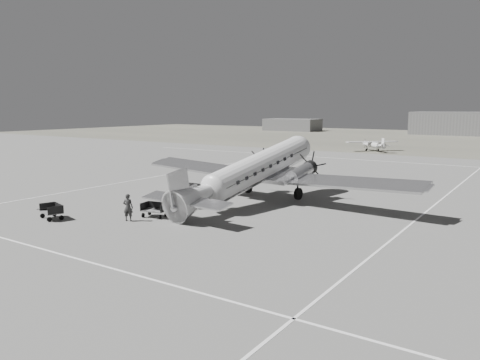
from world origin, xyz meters
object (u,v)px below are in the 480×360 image
Objects in this scene: ramp_agent at (173,203)px; dc3_airliner at (253,172)px; baggage_cart_far at (52,212)px; baggage_cart_near at (154,210)px; light_plane_left at (373,146)px; ground_crew at (128,207)px; passenger at (189,198)px; shed_secondary at (292,125)px.

dc3_airliner is at bearing 1.51° from ramp_agent.
baggage_cart_far is 1.24× the size of ramp_agent.
baggage_cart_near is 7.23m from baggage_cart_far.
ground_crew is at bearing -132.43° from light_plane_left.
light_plane_left reaches higher than passenger.
shed_secondary is 9.74× the size of baggage_cart_near.
baggage_cart_near is 0.98× the size of baggage_cart_far.
light_plane_left is 58.11m from ramp_agent.
baggage_cart_far is at bearing -152.59° from baggage_cart_near.
passenger is at bearing 23.25° from ramp_agent.
ground_crew reaches higher than ramp_agent.
light_plane_left is (-6.74, 51.54, -1.57)m from dc3_airliner.
passenger reaches higher than baggage_cart_near.
baggage_cart_far is at bearing 2.32° from ground_crew.
light_plane_left reaches higher than baggage_cart_far.
light_plane_left reaches higher than ground_crew.
baggage_cart_far is (-5.67, -4.49, 0.01)m from baggage_cart_near.
light_plane_left is 5.04× the size of ground_crew.
baggage_cart_near is at bearing -66.94° from shed_secondary.
light_plane_left is (47.57, -60.08, -0.99)m from shed_secondary.
baggage_cart_far is (-8.97, -12.70, -2.05)m from dc3_airliner.
shed_secondary reaches higher than baggage_cart_far.
baggage_cart_far is 5.64m from ground_crew.
passenger is at bearing -118.48° from dc3_airliner.
baggage_cart_near is 1.11× the size of passenger.
dc3_airliner is (54.31, -111.62, 0.58)m from shed_secondary.
passenger is (5.99, 8.00, 0.30)m from baggage_cart_far.
light_plane_left is 56.36m from passenger.
dc3_airliner reaches higher than baggage_cart_near.
passenger is (-2.97, -4.70, -1.75)m from dc3_airliner.
ramp_agent is at bearing -129.31° from ground_crew.
baggage_cart_far reaches higher than baggage_cart_near.
light_plane_left is at bearing -112.85° from ground_crew.
dc3_airliner is 14.36× the size of baggage_cart_far.
baggage_cart_far is at bearing -136.97° from light_plane_left.
shed_secondary is at bearing 50.53° from ramp_agent.
passenger is at bearing -131.16° from light_plane_left.
baggage_cart_near is (3.45, -59.75, -0.49)m from light_plane_left.
ramp_agent is at bearing -111.74° from dc3_airliner.
passenger is (0.12, 1.76, 0.07)m from ramp_agent.
ramp_agent is 1.76m from passenger.
shed_secondary is 1.85× the size of light_plane_left.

